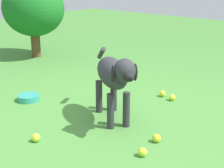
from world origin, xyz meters
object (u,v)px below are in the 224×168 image
Objects in this scene: tennis_ball_3 at (163,94)px; tennis_ball_4 at (143,152)px; dog at (114,76)px; water_bowl at (29,98)px; tennis_ball_0 at (157,138)px; tennis_ball_1 at (36,138)px; tennis_ball_2 at (172,97)px.

tennis_ball_3 is 1.00× the size of tennis_ball_4.
tennis_ball_3 and tennis_ball_4 have the same top height.
dog is 3.69× the size of water_bowl.
tennis_ball_4 is 0.30× the size of water_bowl.
tennis_ball_0 reaches higher than water_bowl.
dog is 12.29× the size of tennis_ball_0.
water_bowl is (-1.52, 0.14, -0.00)m from tennis_ball_4.
tennis_ball_3 is at bearing 45.26° from water_bowl.
water_bowl is at bearing 147.14° from tennis_ball_1.
tennis_ball_4 is at bearing -69.34° from tennis_ball_2.
tennis_ball_3 is 1.25m from tennis_ball_4.
tennis_ball_2 is (0.13, 0.77, -0.39)m from dog.
tennis_ball_0 is 1.00× the size of tennis_ball_4.
tennis_ball_4 is (0.04, -0.24, 0.00)m from tennis_ball_0.
tennis_ball_1 is 1.00× the size of tennis_ball_2.
dog is at bearing -99.57° from tennis_ball_2.
water_bowl is (-0.98, -0.98, -0.00)m from tennis_ball_3.
dog is 0.89m from tennis_ball_3.
dog is 0.74m from tennis_ball_4.
dog is 1.07m from water_bowl.
tennis_ball_3 is (0.20, 1.48, 0.00)m from tennis_ball_1.
tennis_ball_1 is 0.30× the size of water_bowl.
tennis_ball_4 is at bearing -5.28° from water_bowl.
dog is 12.29× the size of tennis_ball_4.
tennis_ball_0 is at bearing 40.09° from tennis_ball_1.
tennis_ball_4 is at bearing -64.07° from tennis_ball_3.
tennis_ball_2 is 1.17m from tennis_ball_4.
tennis_ball_0 and tennis_ball_3 have the same top height.
tennis_ball_1 is (-0.21, -0.68, -0.39)m from dog.
tennis_ball_3 is at bearing 165.66° from tennis_ball_2.
dog is 0.87m from tennis_ball_2.
tennis_ball_3 is (-0.51, 0.88, 0.00)m from tennis_ball_0.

